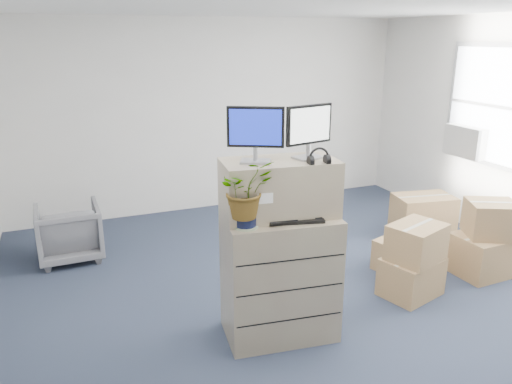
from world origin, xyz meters
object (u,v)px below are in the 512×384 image
Objects in this scene: filing_cabinet_lower at (280,277)px; monitor_right at (309,129)px; potted_plant at (245,196)px; water_bottle at (290,198)px; office_chair at (69,230)px; keyboard at (292,219)px; monitor_left at (256,131)px.

monitor_right is (0.25, 0.02, 1.27)m from filing_cabinet_lower.
monitor_right is at bearing 12.25° from potted_plant.
monitor_right reaches higher than filing_cabinet_lower.
water_bottle is 0.54× the size of potted_plant.
monitor_right reaches higher than potted_plant.
filing_cabinet_lower is 0.70m from water_bottle.
monitor_right is at bearing 12.00° from filing_cabinet_lower.
monitor_right is 0.90× the size of potted_plant.
filing_cabinet_lower is at bearing 123.90° from office_chair.
potted_plant reaches higher than keyboard.
monitor_right is 3.33m from office_chair.
office_chair is (-1.65, 2.34, -0.19)m from filing_cabinet_lower.
monitor_right is 0.75m from keyboard.
water_bottle is (0.11, 0.06, 0.68)m from filing_cabinet_lower.
monitor_left is 0.90× the size of potted_plant.
filing_cabinet_lower is 4.12× the size of water_bottle.
monitor_left is at bearing 47.92° from potted_plant.
monitor_right is at bearing 47.56° from keyboard.
monitor_left reaches higher than office_chair.
potted_plant is at bearing -155.95° from filing_cabinet_lower.
monitor_right reaches higher than water_bottle.
monitor_left is 0.77m from keyboard.
potted_plant is 0.68× the size of office_chair.
monitor_right is 1.65× the size of water_bottle.
office_chair is (-1.76, 2.28, -0.87)m from water_bottle.
water_bottle is at bearing 150.94° from monitor_right.
water_bottle is 0.37× the size of office_chair.
water_bottle is (0.31, 0.01, -0.59)m from monitor_left.
monitor_right is 0.88× the size of keyboard.
keyboard is 1.02× the size of potted_plant.
water_bottle is 3.01m from office_chair.
monitor_right is 0.61× the size of office_chair.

